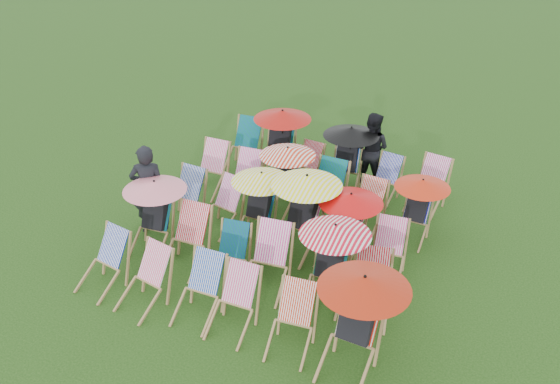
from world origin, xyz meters
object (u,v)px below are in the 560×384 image
at_px(deckchair_5, 355,322).
at_px(deckchair_29, 428,185).
at_px(person_left, 148,189).
at_px(person_rear, 371,149).
at_px(deckchair_0, 102,262).

relative_size(deckchair_5, deckchair_29, 1.52).
height_order(deckchair_5, deckchair_29, deckchair_5).
distance_m(deckchair_5, deckchair_29, 4.61).
bearing_deg(person_left, person_rear, -161.03).
bearing_deg(deckchair_5, person_left, 162.75).
distance_m(deckchair_0, deckchair_5, 4.18).
bearing_deg(deckchair_0, person_rear, 71.10).
relative_size(deckchair_0, deckchair_5, 0.64).
bearing_deg(person_left, deckchair_29, -175.19).
distance_m(deckchair_0, deckchair_29, 6.17).
bearing_deg(person_rear, deckchair_5, 111.46).
bearing_deg(person_rear, deckchair_29, 166.57).
bearing_deg(person_left, deckchair_0, 69.60).
bearing_deg(person_rear, person_left, 54.36).
distance_m(deckchair_5, person_rear, 5.26).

